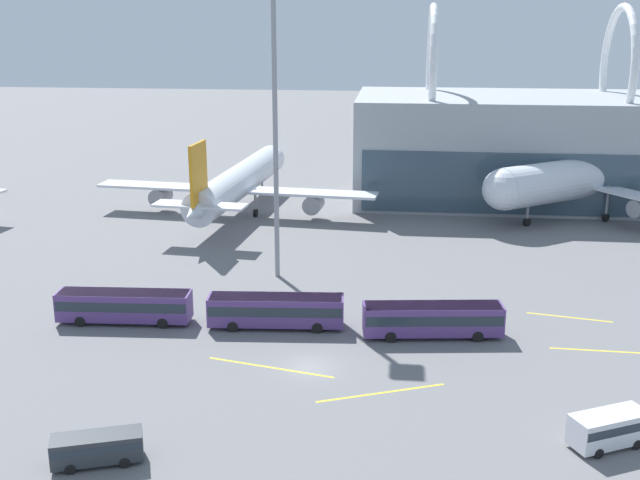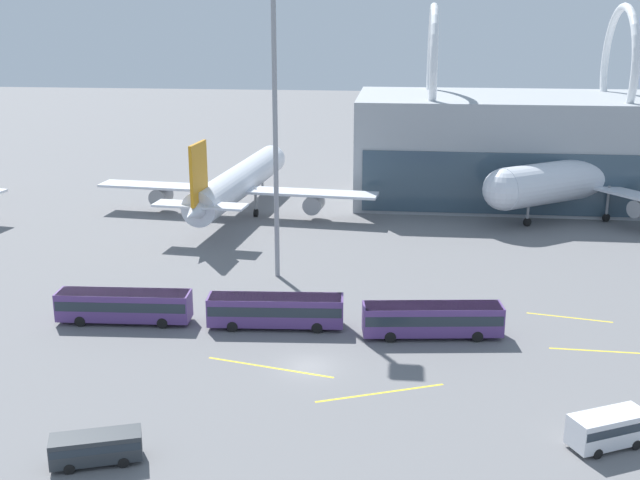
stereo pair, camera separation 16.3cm
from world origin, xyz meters
name	(u,v)px [view 2 (the right image)]	position (x,y,z in m)	size (l,w,h in m)	color
ground_plane	(309,366)	(0.00, 0.00, 0.00)	(440.00, 440.00, 0.00)	slate
airliner_at_gate_far	(237,184)	(-16.09, 48.31, 4.49)	(40.17, 40.64, 12.70)	silver
airliner_parked_remote	(583,178)	(31.88, 52.16, 5.53)	(30.37, 28.92, 14.26)	silver
shuttle_bus_0	(124,304)	(-18.35, 7.66, 1.79)	(12.54, 3.31, 3.01)	#56387A
shuttle_bus_1	(276,309)	(-4.09, 7.99, 1.79)	(12.58, 3.54, 3.01)	#56387A
shuttle_bus_2	(432,318)	(10.17, 7.33, 1.79)	(12.65, 4.13, 3.01)	#56387A
service_van_foreground	(608,428)	(21.41, -10.19, 1.41)	(5.79, 4.35, 2.40)	silver
service_van_crossing	(96,446)	(-11.98, -15.85, 1.21)	(6.11, 3.74, 2.03)	#2D3338
floodlight_mast	(274,78)	(-6.24, 22.48, 21.41)	(2.61, 2.61, 32.41)	gray
lane_stripe_1	(569,318)	(23.34, 13.32, 0.00)	(7.91, 0.25, 0.01)	yellow
lane_stripe_2	(270,367)	(-3.23, -0.53, 0.00)	(11.12, 0.25, 0.01)	yellow
lane_stripe_4	(381,393)	(5.99, -4.08, 0.00)	(10.47, 0.25, 0.01)	yellow
lane_stripe_5	(604,351)	(24.85, 5.70, 0.00)	(9.19, 0.25, 0.01)	yellow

